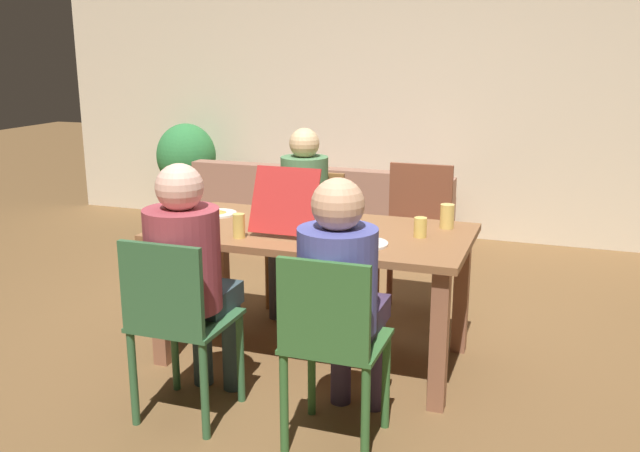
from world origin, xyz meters
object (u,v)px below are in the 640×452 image
at_px(pizza_box_0, 299,218).
at_px(potted_plant, 187,164).
at_px(plate_0, 363,243).
at_px(person_1, 342,285).
at_px(couch, 324,215).
at_px(drinking_glass_1, 447,216).
at_px(drinking_glass_2, 420,227).
at_px(person_0, 189,266).
at_px(chair_2, 309,230).
at_px(person_2, 301,205).
at_px(chair_1, 331,341).
at_px(plate_1, 217,213).
at_px(dining_table, 314,249).
at_px(drinking_glass_0, 239,226).
at_px(chair_0, 176,319).
at_px(chair_3, 416,234).

bearing_deg(pizza_box_0, potted_plant, 130.72).
bearing_deg(potted_plant, plate_0, -46.48).
distance_m(person_1, couch, 3.14).
xyz_separation_m(person_1, pizza_box_0, (-0.48, 0.73, 0.09)).
xyz_separation_m(drinking_glass_1, drinking_glass_2, (-0.10, -0.23, -0.01)).
xyz_separation_m(person_0, pizza_box_0, (0.25, 0.75, 0.08)).
xyz_separation_m(chair_2, person_2, (-0.00, -0.15, 0.20)).
distance_m(chair_1, plate_1, 1.45).
relative_size(dining_table, person_2, 1.40).
bearing_deg(drinking_glass_0, chair_0, -94.36).
relative_size(drinking_glass_1, potted_plant, 0.13).
bearing_deg(chair_0, drinking_glass_0, 85.64).
xyz_separation_m(person_2, couch, (-0.36, 1.49, -0.43)).
xyz_separation_m(pizza_box_0, plate_0, (0.43, -0.22, -0.04)).
bearing_deg(chair_2, couch, 104.90).
relative_size(pizza_box_0, plate_0, 2.02).
bearing_deg(dining_table, plate_0, -30.95).
relative_size(person_0, plate_1, 5.35).
height_order(pizza_box_0, plate_1, pizza_box_0).
relative_size(chair_0, chair_2, 1.02).
height_order(person_0, chair_1, person_0).
distance_m(plate_0, couch, 2.66).
relative_size(chair_1, chair_2, 1.01).
distance_m(person_2, drinking_glass_1, 1.12).
bearing_deg(plate_1, dining_table, -11.65).
relative_size(plate_0, plate_1, 1.10).
bearing_deg(potted_plant, dining_table, -48.28).
relative_size(person_0, potted_plant, 1.22).
distance_m(person_2, plate_0, 1.14).
bearing_deg(chair_0, person_1, 11.96).
relative_size(couch, potted_plant, 2.19).
distance_m(plate_0, drinking_glass_1, 0.58).
xyz_separation_m(chair_2, drinking_glass_1, (1.02, -0.60, 0.31)).
bearing_deg(drinking_glass_2, dining_table, -176.50).
distance_m(person_0, chair_1, 0.77).
relative_size(chair_1, plate_1, 3.92).
relative_size(plate_0, couch, 0.11).
relative_size(chair_2, person_2, 0.73).
bearing_deg(plate_1, person_2, 62.35).
bearing_deg(person_0, drinking_glass_0, 84.29).
relative_size(chair_3, drinking_glass_1, 7.36).
height_order(chair_3, plate_1, chair_3).
bearing_deg(person_0, person_2, 90.00).
height_order(pizza_box_0, drinking_glass_2, pizza_box_0).
bearing_deg(drinking_glass_2, chair_0, -135.63).
relative_size(plate_0, drinking_glass_2, 2.39).
bearing_deg(potted_plant, person_2, -43.46).
distance_m(chair_3, plate_0, 1.09).
relative_size(dining_table, chair_2, 1.91).
height_order(chair_1, chair_3, chair_3).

